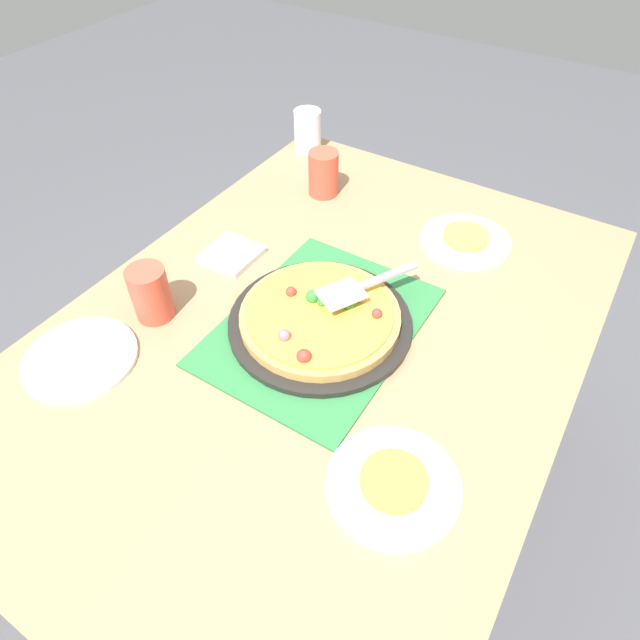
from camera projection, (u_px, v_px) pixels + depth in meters
ground_plane at (320, 496)px, 1.67m from camera, size 8.00×8.00×0.00m
dining_table at (320, 361)px, 1.21m from camera, size 1.40×1.00×0.75m
placemat at (320, 326)px, 1.13m from camera, size 0.48×0.36×0.01m
pizza_pan at (320, 322)px, 1.13m from camera, size 0.38×0.38×0.01m
pizza at (320, 315)px, 1.11m from camera, size 0.33×0.33×0.05m
plate_near_left at (393, 485)px, 0.88m from camera, size 0.22×0.22×0.01m
plate_far_right at (465, 241)px, 1.33m from camera, size 0.22×0.22×0.01m
plate_side at (80, 358)px, 1.07m from camera, size 0.22×0.22×0.01m
served_slice_left at (394, 481)px, 0.87m from camera, size 0.11×0.11×0.02m
served_slice_right at (466, 236)px, 1.32m from camera, size 0.11×0.11×0.02m
cup_near at (323, 173)px, 1.45m from camera, size 0.08×0.08×0.12m
cup_far at (151, 293)px, 1.12m from camera, size 0.08×0.08×0.12m
cup_corner at (308, 131)px, 1.62m from camera, size 0.08×0.08×0.12m
pizza_server at (361, 286)px, 1.12m from camera, size 0.22×0.15×0.01m
napkin_stack at (231, 254)px, 1.29m from camera, size 0.12×0.12×0.02m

